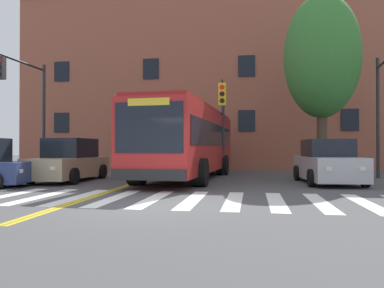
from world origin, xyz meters
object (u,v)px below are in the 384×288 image
car_black_behind_bus (202,157)px  street_tree_curbside_large (322,57)px  city_bus (189,140)px  traffic_light_overhead (223,111)px  car_silver_far_lane (328,163)px  car_tan_near_lane (70,162)px  traffic_light_far_corner (28,96)px

car_black_behind_bus → street_tree_curbside_large: 11.03m
city_bus → traffic_light_overhead: bearing=30.3°
street_tree_curbside_large → car_silver_far_lane: bearing=-98.0°
city_bus → car_tan_near_lane: 5.43m
city_bus → car_silver_far_lane: bearing=-15.5°
car_silver_far_lane → street_tree_curbside_large: 6.49m
city_bus → street_tree_curbside_large: size_ratio=1.28×
traffic_light_far_corner → street_tree_curbside_large: 14.89m
city_bus → street_tree_curbside_large: (6.47, 2.18, 4.22)m
car_tan_near_lane → street_tree_curbside_large: street_tree_curbside_large is taller
car_black_behind_bus → traffic_light_far_corner: traffic_light_far_corner is taller
car_tan_near_lane → car_silver_far_lane: bearing=1.8°
city_bus → street_tree_curbside_large: street_tree_curbside_large is taller
car_black_behind_bus → city_bus: bearing=-87.5°
car_tan_near_lane → traffic_light_far_corner: size_ratio=0.81×
car_tan_near_lane → car_silver_far_lane: 10.89m
traffic_light_overhead → traffic_light_far_corner: bearing=-174.1°
car_silver_far_lane → traffic_light_far_corner: traffic_light_far_corner is taller
city_bus → street_tree_curbside_large: bearing=18.6°
street_tree_curbside_large → car_black_behind_bus: bearing=134.9°
city_bus → traffic_light_overhead: (1.54, 0.90, 1.45)m
traffic_light_far_corner → traffic_light_overhead: (9.65, 1.00, -0.79)m
car_tan_near_lane → traffic_light_far_corner: 4.89m
city_bus → traffic_light_overhead: size_ratio=2.41×
car_silver_far_lane → traffic_light_overhead: 5.63m
car_black_behind_bus → traffic_light_overhead: bearing=-76.7°
car_black_behind_bus → car_silver_far_lane: bearing=-59.4°
car_silver_far_lane → traffic_light_overhead: traffic_light_overhead is taller
city_bus → car_tan_near_lane: (-4.95, -2.00, -0.97)m
traffic_light_overhead → car_tan_near_lane: bearing=-156.0°
car_silver_far_lane → car_black_behind_bus: car_black_behind_bus is taller
car_tan_near_lane → traffic_light_overhead: traffic_light_overhead is taller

